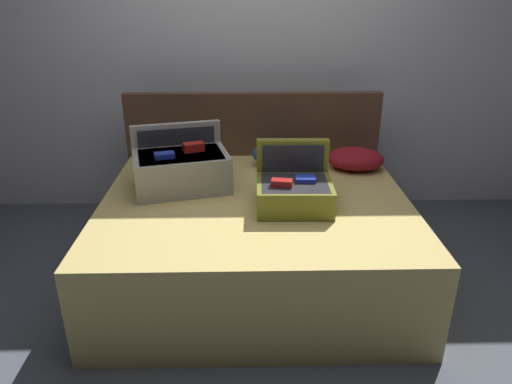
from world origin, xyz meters
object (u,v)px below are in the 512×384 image
at_px(bed, 256,240).
at_px(pillow_center_head, 355,159).
at_px(hard_case_medium, 294,188).
at_px(hard_case_large, 181,167).
at_px(pillow_near_headboard, 285,155).

bearing_deg(bed, pillow_center_head, 34.94).
relative_size(bed, hard_case_medium, 4.23).
bearing_deg(pillow_center_head, hard_case_large, -165.65).
distance_m(hard_case_large, pillow_near_headboard, 0.78).
bearing_deg(pillow_near_headboard, bed, -112.18).
relative_size(hard_case_medium, pillow_near_headboard, 0.93).
bearing_deg(hard_case_large, bed, -36.45).
height_order(bed, pillow_center_head, pillow_center_head).
bearing_deg(pillow_near_headboard, pillow_center_head, -5.19).
xyz_separation_m(bed, pillow_near_headboard, (0.22, 0.55, 0.38)).
relative_size(bed, pillow_center_head, 4.72).
xyz_separation_m(bed, hard_case_large, (-0.48, 0.20, 0.43)).
distance_m(bed, hard_case_medium, 0.47).
xyz_separation_m(pillow_near_headboard, pillow_center_head, (0.50, -0.05, -0.02)).
relative_size(hard_case_large, pillow_center_head, 1.68).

